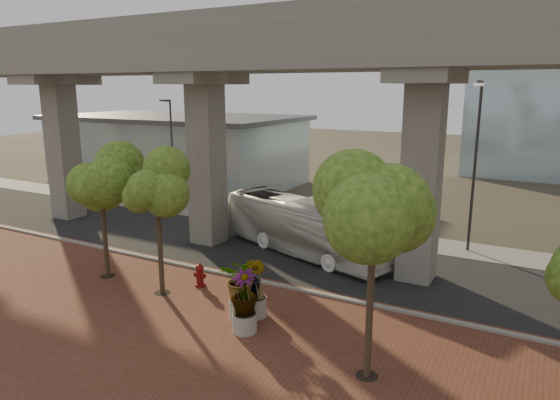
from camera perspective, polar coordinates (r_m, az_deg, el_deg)
The scene contains 17 objects.
ground at distance 24.91m, azimuth 0.40°, elevation -8.02°, with size 160.00×160.00×0.00m, color #373328.
brick_plaza at distance 18.85m, azimuth -11.60°, elevation -15.37°, with size 70.00×13.00×0.06m, color brown.
asphalt_road at distance 26.57m, azimuth 2.45°, elevation -6.63°, with size 90.00×8.00×0.04m, color black.
curb_strip at distance 23.26m, azimuth -1.96°, elevation -9.37°, with size 70.00×0.25×0.16m, color gray.
far_sidewalk at distance 31.37m, azimuth 6.90°, elevation -3.65°, with size 90.00×3.00×0.06m, color gray.
transit_viaduct at distance 25.12m, azimuth 2.61°, elevation 9.20°, with size 72.00×5.60×12.40m.
station_pavilion at distance 48.24m, azimuth -11.70°, elevation 5.79°, with size 23.00×13.00×6.30m.
transit_bus at distance 26.88m, azimuth 2.85°, elevation -3.10°, with size 2.53×10.76×3.00m, color silver.
fire_hydrant at distance 22.98m, azimuth -9.15°, elevation -8.47°, with size 0.54×0.49×1.08m.
planter_front at distance 19.36m, azimuth -4.40°, elevation -9.36°, with size 2.25×2.25×2.47m.
planter_right at distance 18.40m, azimuth -4.12°, elevation -10.76°, with size 2.23×2.23×2.39m.
planter_left at distance 19.59m, azimuth -3.02°, elevation -9.15°, with size 2.21×2.21×2.43m.
street_tree_far_west at distance 24.16m, azimuth -19.85°, elevation 2.07°, with size 3.63×3.63×6.29m.
street_tree_near_west at distance 21.39m, azimuth -13.91°, elevation 1.56°, with size 3.11×3.11×6.21m.
street_tree_near_east at distance 14.66m, azimuth 10.65°, elevation -1.94°, with size 4.10×4.10×7.00m.
streetlamp_west at distance 35.73m, azimuth -12.34°, elevation 5.76°, with size 0.40×1.16×8.00m.
streetlamp_east at distance 28.32m, azimuth 21.43°, elevation 4.76°, with size 0.45×1.32×9.13m.
Camera 1 is at (10.99, -20.53, 8.83)m, focal length 32.00 mm.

